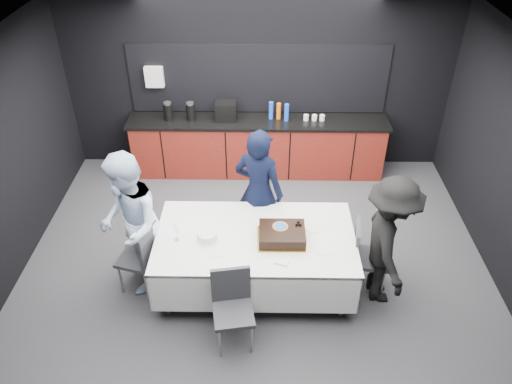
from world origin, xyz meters
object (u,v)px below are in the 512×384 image
party_table (255,245)px  person_left (130,225)px  person_center (259,192)px  person_right (388,242)px  plate_stack (207,236)px  cake_assembly (282,234)px  chair_left (142,255)px  chair_right (365,252)px  champagne_flute (176,229)px  chair_near (232,302)px

party_table → person_left: (-1.45, 0.02, 0.27)m
person_center → person_right: size_ratio=1.07×
plate_stack → cake_assembly: bearing=0.8°
plate_stack → chair_left: (-0.78, -0.01, -0.30)m
cake_assembly → chair_right: size_ratio=0.62×
champagne_flute → chair_right: champagne_flute is taller
person_left → plate_stack: bearing=69.5°
person_center → person_right: 1.71m
cake_assembly → chair_near: 0.97m
party_table → chair_near: chair_near is taller
party_table → plate_stack: bearing=-173.3°
cake_assembly → person_center: bearing=109.5°
chair_right → person_right: size_ratio=0.56×
champagne_flute → person_left: person_left is taller
plate_stack → chair_left: chair_left is taller
party_table → person_center: size_ratio=1.30×
cake_assembly → champagne_flute: bearing=-178.5°
champagne_flute → person_right: (2.41, -0.05, -0.11)m
chair_right → person_center: person_center is taller
chair_left → person_left: 0.41m
chair_left → person_left: size_ratio=0.51×
party_table → cake_assembly: cake_assembly is taller
chair_right → person_left: bearing=179.7°
champagne_flute → person_center: (0.94, 0.81, -0.05)m
cake_assembly → plate_stack: bearing=-179.2°
person_right → person_center: bearing=59.5°
plate_stack → person_right: size_ratio=0.14×
chair_left → person_right: size_ratio=0.56×
plate_stack → person_left: (-0.90, 0.09, 0.08)m
cake_assembly → chair_right: (0.99, 0.06, -0.32)m
chair_left → chair_near: (1.10, -0.73, 0.00)m
person_center → person_right: bearing=172.3°
chair_right → person_right: 0.39m
cake_assembly → person_center: 0.82m
plate_stack → person_center: bearing=53.4°
chair_left → person_right: (2.84, -0.07, 0.30)m
plate_stack → champagne_flute: 0.37m
chair_near → person_center: (0.27, 1.52, 0.35)m
champagne_flute → chair_right: 2.24m
cake_assembly → chair_right: bearing=3.6°
chair_near → cake_assembly: bearing=54.2°
chair_near → person_left: size_ratio=0.51×
cake_assembly → plate_stack: (-0.86, -0.01, -0.02)m
champagne_flute → plate_stack: bearing=3.2°
person_right → champagne_flute: bearing=88.4°
party_table → person_right: person_right is taller
chair_left → chair_right: (2.63, 0.08, 0.00)m
party_table → champagne_flute: bearing=-174.6°
party_table → chair_near: bearing=-106.2°
champagne_flute → person_center: person_center is taller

